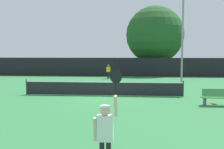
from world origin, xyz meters
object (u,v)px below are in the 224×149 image
Objects in this scene: spare_racket at (213,103)px; parked_car_near at (135,68)px; player_receiving at (108,70)px; parked_car_mid at (160,67)px; light_pole at (183,31)px; tennis_ball at (87,89)px; parked_car_far at (191,68)px; player_serving at (106,129)px; courtside_bench at (218,97)px; large_tree at (155,35)px.

parked_car_near is (-4.35, 21.87, 0.76)m from spare_racket.
player_receiving is 0.36× the size of parked_car_mid.
light_pole reaches higher than parked_car_mid.
tennis_ball is at bearing -97.55° from parked_car_near.
player_receiving is 2.98× the size of spare_racket.
light_pole is at bearing -67.16° from parked_car_near.
tennis_ball is 0.02× the size of parked_car_far.
courtside_bench is at bearing 57.36° from player_serving.
player_serving is at bearing -97.03° from large_tree.
light_pole is 16.03m from parked_car_mid.
player_serving is 22.46m from player_receiving.
player_serving is 1.64× the size of player_receiving.
large_tree is at bearing -16.77° from parked_car_near.
player_serving is 0.29× the size of light_pole.
light_pole is 2.00× the size of parked_car_mid.
parked_car_mid is at bearing 70.24° from large_tree.
large_tree is 5.83m from parked_car_mid.
courtside_bench is 0.41× the size of parked_car_near.
player_serving reaches higher than spare_racket.
light_pole is (8.10, 3.90, 4.88)m from tennis_ball.
tennis_ball is (-3.00, 13.62, -1.09)m from player_serving.
parked_car_mid is (-0.24, 15.49, -4.14)m from light_pole.
parked_car_near is (3.91, 17.16, 0.74)m from tennis_ball.
parked_car_near is (-4.45, 22.42, 0.30)m from courtside_bench.
player_receiving is 15.36m from spare_racket.
player_serving is 1.41× the size of courtside_bench.
large_tree is at bearing 96.78° from light_pole.
player_serving is 0.27× the size of large_tree.
player_receiving is 0.86× the size of courtside_bench.
parked_car_mid is at bearing 91.16° from courtside_bench.
light_pole is at bearing 91.04° from spare_racket.
tennis_ball is 10.23m from light_pole.
parked_car_mid reaches higher than spare_racket.
light_pole is (-0.26, 9.16, 4.43)m from courtside_bench.
light_pole reaches higher than player_receiving.
large_tree is 2.16× the size of parked_car_mid.
player_serving reaches higher than tennis_ball.
large_tree reaches higher than parked_car_mid.
courtside_bench is 0.41× the size of parked_car_mid.
courtside_bench is at bearing -79.65° from spare_racket.
large_tree is 5.49m from parked_car_near.
spare_racket is at bearing -102.71° from parked_car_far.
player_receiving is 0.35× the size of parked_car_near.
parked_car_mid is (3.95, 2.23, 0.00)m from parked_car_near.
player_receiving is 0.18× the size of light_pole.
light_pole reaches higher than parked_car_far.
player_receiving is at bearing -144.69° from parked_car_far.
player_serving is at bearing -122.64° from courtside_bench.
tennis_ball is (-0.88, -8.73, -0.90)m from player_receiving.
parked_car_far is (4.00, 13.67, -4.14)m from light_pole.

